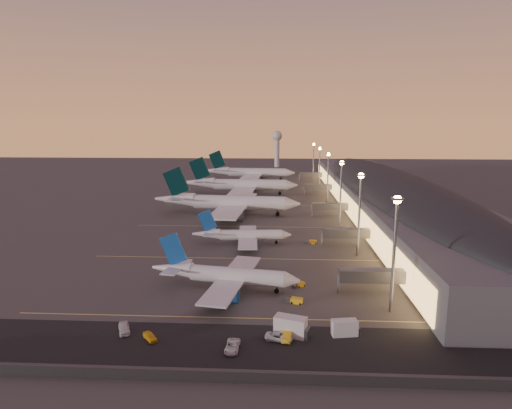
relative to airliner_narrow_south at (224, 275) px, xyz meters
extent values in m
plane|color=#3D3B38|center=(2.12, 28.93, -3.54)|extent=(700.00, 700.00, 0.00)
cylinder|color=silver|center=(3.28, -0.57, 0.06)|extent=(24.01, 8.03, 4.03)
cone|color=silver|center=(16.82, -2.93, 0.06)|extent=(4.45, 4.62, 4.03)
cone|color=silver|center=(-13.65, 2.38, 0.57)|extent=(11.22, 5.80, 4.03)
cube|color=silver|center=(2.15, -0.37, -0.64)|extent=(12.59, 34.61, 0.44)
cylinder|color=#174C98|center=(4.18, 6.85, -2.00)|extent=(5.78, 3.89, 3.02)
cylinder|color=#174C98|center=(1.62, -7.86, -2.00)|extent=(5.78, 3.89, 3.02)
cube|color=#174C98|center=(-13.12, 2.28, 5.79)|extent=(7.38, 1.86, 8.74)
cube|color=silver|center=(-12.37, 2.15, 1.17)|extent=(5.86, 12.69, 0.28)
cylinder|color=black|center=(13.07, -2.28, -2.75)|extent=(0.37, 0.37, 1.59)
cylinder|color=black|center=(13.07, -2.28, -2.98)|extent=(1.23, 0.89, 1.13)
cylinder|color=black|center=(1.88, 2.54, -2.75)|extent=(0.37, 0.37, 1.59)
cylinder|color=black|center=(1.88, 2.54, -2.98)|extent=(1.23, 0.89, 1.13)
cylinder|color=black|center=(0.91, -3.02, -2.75)|extent=(0.37, 0.37, 1.59)
cylinder|color=black|center=(0.91, -3.02, -2.98)|extent=(1.23, 0.89, 1.13)
cylinder|color=silver|center=(4.08, 39.74, -0.38)|extent=(20.97, 4.93, 3.54)
cone|color=silver|center=(16.12, 40.55, -0.38)|extent=(3.58, 3.76, 3.54)
cone|color=silver|center=(-10.96, 38.72, 0.07)|extent=(9.60, 4.16, 3.54)
cube|color=silver|center=(3.08, 39.67, -1.00)|extent=(8.03, 30.13, 0.39)
cylinder|color=#174C98|center=(3.31, 46.26, -2.19)|extent=(4.86, 2.96, 2.65)
cylinder|color=#174C98|center=(4.19, 33.18, -2.19)|extent=(4.86, 2.96, 2.65)
cube|color=#174C98|center=(-10.50, 38.76, 4.65)|extent=(6.50, 0.97, 7.67)
cube|color=silver|center=(-9.83, 38.80, 0.60)|extent=(4.07, 10.93, 0.25)
cylinder|color=black|center=(12.79, 40.33, -2.84)|extent=(0.30, 0.30, 1.40)
cylinder|color=black|center=(12.79, 40.33, -3.05)|extent=(1.03, 0.68, 0.99)
cylinder|color=black|center=(2.24, 42.10, -2.84)|extent=(0.30, 0.30, 1.40)
cylinder|color=black|center=(2.24, 42.10, -3.05)|extent=(1.03, 0.68, 0.99)
cylinder|color=black|center=(2.58, 37.16, -2.84)|extent=(0.30, 0.30, 1.40)
cylinder|color=black|center=(2.58, 37.16, -3.05)|extent=(1.03, 0.68, 0.99)
cylinder|color=silver|center=(-3.96, 85.55, 2.02)|extent=(41.23, 9.65, 6.18)
cone|color=silver|center=(19.67, 83.51, 2.02)|extent=(7.09, 6.72, 6.18)
cone|color=silver|center=(-33.50, 88.09, 2.79)|extent=(18.91, 7.73, 6.18)
cube|color=silver|center=(-5.93, 85.72, 0.94)|extent=(16.93, 60.50, 0.68)
cylinder|color=#575A5F|center=(-3.49, 98.69, -1.15)|extent=(9.59, 5.41, 4.63)
cylinder|color=#575A5F|center=(-5.74, 72.52, -1.15)|extent=(9.59, 5.41, 4.63)
cube|color=black|center=(-32.58, 88.01, 10.77)|extent=(12.22, 1.97, 13.71)
cube|color=silver|center=(-31.27, 87.89, 3.72)|extent=(8.41, 21.98, 0.43)
cylinder|color=black|center=(13.13, 84.08, -2.31)|extent=(0.53, 0.53, 2.47)
cylinder|color=black|center=(13.13, 84.08, -2.68)|extent=(1.82, 1.23, 1.73)
cylinder|color=black|center=(-6.87, 90.14, -2.31)|extent=(0.53, 0.53, 2.47)
cylinder|color=black|center=(-6.87, 90.14, -2.68)|extent=(1.82, 1.23, 1.73)
cylinder|color=black|center=(-7.61, 81.52, -2.31)|extent=(0.53, 0.53, 2.47)
cylinder|color=black|center=(-7.61, 81.52, -2.68)|extent=(1.82, 1.23, 1.73)
cylinder|color=silver|center=(-2.91, 139.76, 2.04)|extent=(41.28, 8.32, 6.20)
cone|color=silver|center=(20.88, 138.52, 2.04)|extent=(6.93, 6.54, 6.20)
cone|color=silver|center=(-32.64, 141.30, 2.82)|extent=(18.82, 7.16, 6.20)
cube|color=silver|center=(-4.89, 139.86, 0.95)|extent=(15.01, 60.49, 0.68)
cylinder|color=#575A5F|center=(-2.89, 152.96, -1.14)|extent=(9.49, 5.13, 4.65)
cylinder|color=#575A5F|center=(-4.25, 126.62, -1.14)|extent=(9.49, 5.13, 4.65)
cube|color=black|center=(-31.71, 141.25, 10.83)|extent=(12.27, 1.56, 13.76)
cube|color=silver|center=(-30.39, 141.18, 3.75)|extent=(7.73, 21.90, 0.43)
cylinder|color=black|center=(14.29, 138.86, -2.30)|extent=(0.52, 0.52, 2.48)
cylinder|color=black|center=(14.29, 138.86, -2.67)|extent=(1.79, 1.17, 1.74)
cylinder|color=black|center=(-5.99, 144.26, -2.30)|extent=(0.52, 0.52, 2.48)
cylinder|color=black|center=(-5.99, 144.26, -2.67)|extent=(1.79, 1.17, 1.74)
cylinder|color=black|center=(-6.44, 135.59, -2.30)|extent=(0.52, 0.52, 2.48)
cylinder|color=black|center=(-6.44, 135.59, -2.67)|extent=(1.79, 1.17, 1.74)
cylinder|color=silver|center=(-1.80, 199.70, 1.94)|extent=(40.60, 8.61, 6.09)
cone|color=silver|center=(21.55, 198.23, 1.94)|extent=(6.87, 6.49, 6.09)
cone|color=silver|center=(-30.99, 201.53, 2.70)|extent=(18.55, 7.22, 6.09)
cube|color=silver|center=(-3.75, 199.82, 0.88)|extent=(15.38, 59.52, 0.67)
cylinder|color=#575A5F|center=(-1.64, 212.67, -1.18)|extent=(9.37, 5.13, 4.57)
cylinder|color=#575A5F|center=(-3.27, 186.81, -1.18)|extent=(9.37, 5.13, 4.57)
cube|color=black|center=(-30.09, 201.48, 10.57)|extent=(12.05, 1.67, 13.52)
cube|color=silver|center=(-28.79, 201.40, 3.62)|extent=(7.82, 21.57, 0.43)
cylinder|color=black|center=(15.09, 198.63, -2.32)|extent=(0.52, 0.52, 2.44)
cylinder|color=black|center=(15.09, 198.63, -2.69)|extent=(1.77, 1.17, 1.71)
cylinder|color=black|center=(-4.78, 204.16, -2.32)|extent=(0.52, 0.52, 2.44)
cylinder|color=black|center=(-4.78, 204.16, -2.69)|extent=(1.77, 1.17, 1.71)
cylinder|color=black|center=(-5.31, 195.64, -2.32)|extent=(0.52, 0.52, 2.44)
cylinder|color=black|center=(-5.31, 195.64, -2.69)|extent=(1.77, 1.17, 1.71)
cube|color=#515156|center=(64.12, 101.43, 2.46)|extent=(40.00, 255.00, 12.00)
ellipsoid|color=black|center=(64.12, 101.43, 8.46)|extent=(39.00, 253.00, 10.92)
cube|color=#FAB761|center=(43.92, 101.43, 1.46)|extent=(0.40, 244.80, 8.00)
cube|color=#575A5F|center=(36.12, -1.07, 0.96)|extent=(16.00, 3.20, 3.00)
cylinder|color=slate|center=(28.12, -1.07, -1.34)|extent=(0.70, 0.70, 4.40)
cube|color=#575A5F|center=(36.12, 38.93, 0.96)|extent=(16.00, 3.20, 3.00)
cylinder|color=slate|center=(28.12, 38.93, -1.34)|extent=(0.70, 0.70, 4.40)
cube|color=#575A5F|center=(36.12, 83.93, 0.96)|extent=(16.00, 3.20, 3.00)
cylinder|color=slate|center=(28.12, 83.93, -1.34)|extent=(0.70, 0.70, 4.40)
cube|color=#575A5F|center=(36.12, 140.93, 0.96)|extent=(16.00, 3.20, 3.00)
cylinder|color=slate|center=(28.12, 140.93, -1.34)|extent=(0.70, 0.70, 4.40)
cube|color=#575A5F|center=(36.12, 196.93, 0.96)|extent=(16.00, 3.20, 3.00)
cylinder|color=slate|center=(28.12, 196.93, -1.34)|extent=(0.70, 0.70, 4.40)
cylinder|color=slate|center=(38.12, -11.07, 8.96)|extent=(0.70, 0.70, 25.00)
cube|color=slate|center=(38.12, -11.07, 21.66)|extent=(2.20, 2.20, 0.50)
sphere|color=#FFD05D|center=(38.12, -11.07, 21.46)|extent=(1.80, 1.80, 1.80)
cylinder|color=slate|center=(38.12, 28.93, 8.96)|extent=(0.70, 0.70, 25.00)
cube|color=slate|center=(38.12, 28.93, 21.66)|extent=(2.20, 2.20, 0.50)
sphere|color=#FFD05D|center=(38.12, 28.93, 21.46)|extent=(1.80, 1.80, 1.80)
cylinder|color=slate|center=(38.12, 68.93, 8.96)|extent=(0.70, 0.70, 25.00)
cube|color=slate|center=(38.12, 68.93, 21.66)|extent=(2.20, 2.20, 0.50)
sphere|color=#FFD05D|center=(38.12, 68.93, 21.46)|extent=(1.80, 1.80, 1.80)
cylinder|color=slate|center=(38.12, 113.93, 8.96)|extent=(0.70, 0.70, 25.00)
cube|color=slate|center=(38.12, 113.93, 21.66)|extent=(2.20, 2.20, 0.50)
sphere|color=#FFD05D|center=(38.12, 113.93, 21.46)|extent=(1.80, 1.80, 1.80)
cylinder|color=slate|center=(38.12, 158.93, 8.96)|extent=(0.70, 0.70, 25.00)
cube|color=slate|center=(38.12, 158.93, 21.66)|extent=(2.20, 2.20, 0.50)
sphere|color=#FFD05D|center=(38.12, 158.93, 21.46)|extent=(1.80, 1.80, 1.80)
cylinder|color=slate|center=(38.12, 203.93, 8.96)|extent=(0.70, 0.70, 25.00)
cube|color=slate|center=(38.12, 203.93, 21.66)|extent=(2.20, 2.20, 0.50)
sphere|color=#FFD05D|center=(38.12, 203.93, 21.46)|extent=(1.80, 1.80, 1.80)
cylinder|color=silver|center=(12.12, 288.93, 9.46)|extent=(4.40, 4.40, 26.00)
sphere|color=silver|center=(12.12, 288.93, 24.46)|extent=(9.00, 9.00, 9.00)
cube|color=black|center=(2.12, -27.07, -3.54)|extent=(260.00, 16.00, 0.01)
cube|color=#D8C659|center=(2.12, -16.07, -3.53)|extent=(90.00, 0.36, 0.00)
cube|color=#D8C659|center=(2.12, 23.93, -3.53)|extent=(90.00, 0.36, 0.00)
cube|color=#D8C659|center=(2.12, 63.93, -3.53)|extent=(90.00, 0.36, 0.00)
cube|color=#D8C659|center=(2.12, 108.93, -3.53)|extent=(90.00, 0.36, 0.00)
cube|color=#D8C659|center=(2.12, 163.93, -3.53)|extent=(90.00, 0.36, 0.00)
cube|color=#2D2D30|center=(2.12, -39.07, -2.54)|extent=(124.00, 0.08, 1.90)
cylinder|color=#2D2D30|center=(-25.88, -39.07, -2.54)|extent=(0.12, 0.12, 2.00)
cylinder|color=#2D2D30|center=(-17.88, -39.07, -2.54)|extent=(0.12, 0.12, 2.00)
cylinder|color=#2D2D30|center=(-9.88, -39.07, -2.54)|extent=(0.12, 0.12, 2.00)
cylinder|color=#2D2D30|center=(-1.88, -39.07, -2.54)|extent=(0.12, 0.12, 2.00)
cylinder|color=#2D2D30|center=(6.12, -39.07, -2.54)|extent=(0.12, 0.12, 2.00)
cylinder|color=#2D2D30|center=(14.12, -39.07, -2.54)|extent=(0.12, 0.12, 2.00)
cylinder|color=#2D2D30|center=(22.12, -39.07, -2.54)|extent=(0.12, 0.12, 2.00)
cylinder|color=#2D2D30|center=(30.12, -39.07, -2.54)|extent=(0.12, 0.12, 2.00)
cylinder|color=#2D2D30|center=(38.12, -39.07, -2.54)|extent=(0.12, 0.12, 2.00)
cylinder|color=#2D2D30|center=(46.12, -39.07, -2.54)|extent=(0.12, 0.12, 2.00)
cube|color=yellow|center=(17.71, -7.85, -2.94)|extent=(2.97, 2.28, 1.21)
cube|color=#575A5F|center=(15.81, -7.33, -3.10)|extent=(1.86, 1.78, 0.88)
cylinder|color=black|center=(18.88, -7.31, -3.30)|extent=(0.52, 0.32, 0.48)
cylinder|color=black|center=(18.45, -8.90, -3.30)|extent=(0.52, 0.32, 0.48)
cylinder|color=black|center=(16.97, -6.80, -3.30)|extent=(0.52, 0.32, 0.48)
cylinder|color=black|center=(16.54, -8.38, -3.30)|extent=(0.52, 0.32, 0.48)
cube|color=yellow|center=(19.01, 2.46, -3.03)|extent=(2.61, 2.41, 1.02)
cube|color=#575A5F|center=(17.65, 1.50, -3.17)|extent=(1.75, 1.73, 0.74)
cylinder|color=black|center=(19.29, 3.50, -3.34)|extent=(0.43, 0.37, 0.41)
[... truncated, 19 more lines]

